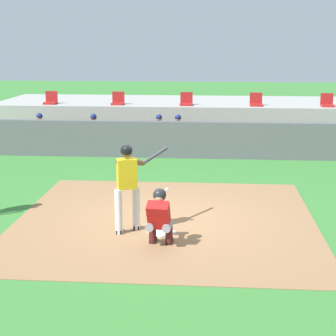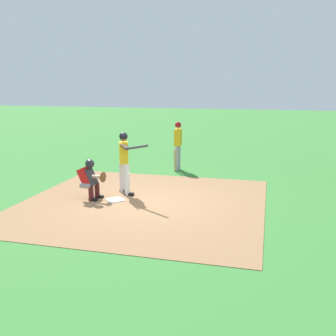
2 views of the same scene
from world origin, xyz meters
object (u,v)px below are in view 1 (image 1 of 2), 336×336
catcher_crouched (159,215)px  dugout_player_0 (39,131)px  stadium_seat_2 (186,102)px  stadium_seat_1 (118,101)px  batter_at_plate (128,182)px  dugout_player_1 (93,132)px  stadium_seat_3 (256,102)px  dugout_player_3 (178,133)px  dugout_player_2 (159,133)px  stadium_seat_0 (51,100)px  stadium_seat_4 (327,103)px  home_plate (162,232)px

catcher_crouched → dugout_player_0: size_ratio=1.17×
dugout_player_0 → stadium_seat_2: 5.53m
stadium_seat_1 → stadium_seat_2: same height
batter_at_plate → stadium_seat_1: bearing=100.7°
catcher_crouched → batter_at_plate: bearing=133.3°
dugout_player_1 → dugout_player_0: bearing=180.0°
dugout_player_0 → stadium_seat_3: (7.67, 2.03, 0.86)m
dugout_player_3 → dugout_player_1: bearing=180.0°
dugout_player_0 → stadium_seat_2: (5.07, 2.03, 0.86)m
stadium_seat_3 → dugout_player_3: bearing=-143.9°
stadium_seat_1 → dugout_player_2: bearing=-49.3°
stadium_seat_0 → stadium_seat_2: size_ratio=1.00×
dugout_player_2 → stadium_seat_2: stadium_seat_2 is taller
dugout_player_0 → stadium_seat_4: size_ratio=2.71×
dugout_player_0 → dugout_player_3: bearing=0.0°
batter_at_plate → stadium_seat_2: size_ratio=3.76×
batter_at_plate → dugout_player_2: size_ratio=1.39×
dugout_player_1 → stadium_seat_3: size_ratio=2.71×
dugout_player_1 → stadium_seat_0: 3.02m
dugout_player_2 → stadium_seat_3: bearing=30.5°
catcher_crouched → dugout_player_1: 9.39m
home_plate → dugout_player_0: 9.61m
dugout_player_0 → dugout_player_1: same height
dugout_player_1 → stadium_seat_0: (-2.06, 2.03, 0.86)m
catcher_crouched → stadium_seat_4: size_ratio=3.16×
stadium_seat_3 → stadium_seat_1: bearing=180.0°
stadium_seat_2 → stadium_seat_3: 2.60m
dugout_player_3 → stadium_seat_4: 5.83m
home_plate → dugout_player_1: dugout_player_1 is taller
dugout_player_0 → stadium_seat_0: size_ratio=2.71×
catcher_crouched → dugout_player_3: size_ratio=1.17×
dugout_player_3 → stadium_seat_0: stadium_seat_0 is taller
stadium_seat_0 → dugout_player_1: bearing=-44.7°
dugout_player_1 → dugout_player_3: 2.95m
stadium_seat_1 → stadium_seat_3: 5.20m
dugout_player_2 → stadium_seat_0: size_ratio=2.71×
stadium_seat_3 → stadium_seat_4: bearing=0.0°
catcher_crouched → stadium_seat_4: (5.19, 10.87, 0.93)m
catcher_crouched → dugout_player_1: dugout_player_1 is taller
batter_at_plate → dugout_player_3: (0.49, 8.10, -0.36)m
stadium_seat_1 → stadium_seat_2: size_ratio=1.00×
dugout_player_1 → stadium_seat_3: bearing=19.5°
batter_at_plate → dugout_player_1: batter_at_plate is taller
home_plate → stadium_seat_3: size_ratio=0.92×
home_plate → batter_at_plate: (-0.68, 0.04, 1.01)m
stadium_seat_4 → stadium_seat_2: bearing=180.0°
dugout_player_1 → stadium_seat_2: (3.14, 2.03, 0.86)m
stadium_seat_4 → stadium_seat_1: bearing=180.0°
dugout_player_3 → stadium_seat_3: bearing=36.1°
home_plate → stadium_seat_1: stadium_seat_1 is taller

